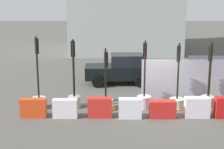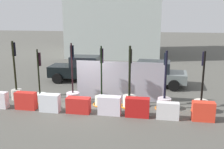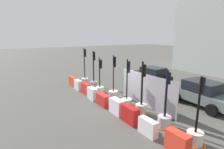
% 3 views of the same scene
% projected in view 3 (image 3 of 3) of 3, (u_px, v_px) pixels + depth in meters
% --- Properties ---
extents(ground_plane, '(120.00, 120.00, 0.00)m').
position_uv_depth(ground_plane, '(116.00, 102.00, 12.22)').
color(ground_plane, '#504E48').
extents(traffic_light_0, '(0.68, 0.68, 3.41)m').
position_uv_depth(traffic_light_0, '(85.00, 78.00, 16.88)').
color(traffic_light_0, silver).
rests_on(traffic_light_0, ground_plane).
extents(traffic_light_1, '(0.58, 0.58, 3.26)m').
position_uv_depth(traffic_light_1, '(94.00, 80.00, 15.55)').
color(traffic_light_1, '#B2B0A5').
rests_on(traffic_light_1, ground_plane).
extents(traffic_light_2, '(0.90, 0.90, 2.88)m').
position_uv_depth(traffic_light_2, '(100.00, 88.00, 14.26)').
color(traffic_light_2, silver).
rests_on(traffic_light_2, ground_plane).
extents(traffic_light_3, '(0.69, 0.69, 3.22)m').
position_uv_depth(traffic_light_3, '(113.00, 92.00, 12.82)').
color(traffic_light_3, silver).
rests_on(traffic_light_3, ground_plane).
extents(traffic_light_4, '(0.92, 0.92, 3.10)m').
position_uv_depth(traffic_light_4, '(127.00, 99.00, 11.58)').
color(traffic_light_4, beige).
rests_on(traffic_light_4, ground_plane).
extents(traffic_light_5, '(0.89, 0.89, 3.15)m').
position_uv_depth(traffic_light_5, '(141.00, 105.00, 10.35)').
color(traffic_light_5, beige).
rests_on(traffic_light_5, ground_plane).
extents(traffic_light_6, '(0.92, 0.92, 2.96)m').
position_uv_depth(traffic_light_6, '(165.00, 118.00, 8.90)').
color(traffic_light_6, silver).
rests_on(traffic_light_6, ground_plane).
extents(traffic_light_7, '(0.90, 0.90, 2.99)m').
position_uv_depth(traffic_light_7, '(195.00, 135.00, 7.43)').
color(traffic_light_7, beige).
rests_on(traffic_light_7, ground_plane).
extents(construction_barrier_0, '(1.12, 0.37, 0.84)m').
position_uv_depth(construction_barrier_0, '(73.00, 81.00, 16.22)').
color(construction_barrier_0, red).
rests_on(construction_barrier_0, ground_plane).
extents(construction_barrier_1, '(1.06, 0.37, 0.83)m').
position_uv_depth(construction_barrier_1, '(78.00, 85.00, 15.06)').
color(construction_barrier_1, silver).
rests_on(construction_barrier_1, ground_plane).
extents(construction_barrier_2, '(1.05, 0.41, 0.88)m').
position_uv_depth(construction_barrier_2, '(86.00, 89.00, 13.85)').
color(construction_barrier_2, red).
rests_on(construction_barrier_2, ground_plane).
extents(construction_barrier_3, '(0.99, 0.43, 0.88)m').
position_uv_depth(construction_barrier_3, '(92.00, 94.00, 12.72)').
color(construction_barrier_3, silver).
rests_on(construction_barrier_3, ground_plane).
extents(construction_barrier_4, '(1.14, 0.48, 0.77)m').
position_uv_depth(construction_barrier_4, '(103.00, 100.00, 11.61)').
color(construction_barrier_4, red).
rests_on(construction_barrier_4, ground_plane).
extents(construction_barrier_5, '(1.07, 0.46, 0.89)m').
position_uv_depth(construction_barrier_5, '(117.00, 107.00, 10.38)').
color(construction_barrier_5, silver).
rests_on(construction_barrier_5, ground_plane).
extents(construction_barrier_6, '(1.10, 0.43, 0.91)m').
position_uv_depth(construction_barrier_6, '(130.00, 115.00, 9.28)').
color(construction_barrier_6, red).
rests_on(construction_barrier_6, ground_plane).
extents(construction_barrier_7, '(1.01, 0.37, 0.79)m').
position_uv_depth(construction_barrier_7, '(148.00, 127.00, 8.15)').
color(construction_barrier_7, silver).
rests_on(construction_barrier_7, ground_plane).
extents(construction_barrier_8, '(0.97, 0.44, 0.87)m').
position_uv_depth(construction_barrier_8, '(177.00, 142.00, 6.92)').
color(construction_barrier_8, red).
rests_on(construction_barrier_8, ground_plane).
extents(car_grey_saloon, '(4.25, 2.44, 1.65)m').
position_uv_depth(car_grey_saloon, '(202.00, 93.00, 11.60)').
color(car_grey_saloon, slate).
rests_on(car_grey_saloon, ground_plane).
extents(car_black_sedan, '(4.09, 2.24, 1.79)m').
position_uv_depth(car_black_sedan, '(150.00, 76.00, 16.05)').
color(car_black_sedan, black).
rests_on(car_black_sedan, ground_plane).
extents(site_fence_panel, '(4.83, 0.50, 2.16)m').
position_uv_depth(site_fence_panel, '(146.00, 91.00, 11.30)').
color(site_fence_panel, '#9E9CA9').
rests_on(site_fence_panel, ground_plane).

